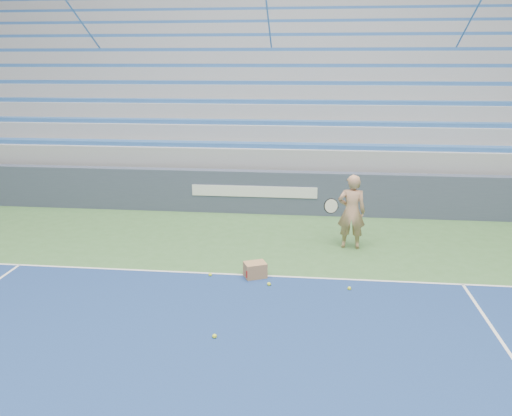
{
  "coord_description": "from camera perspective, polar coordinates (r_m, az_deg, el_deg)",
  "views": [
    {
      "loc": [
        1.36,
        3.54,
        3.76
      ],
      "look_at": [
        0.41,
        12.38,
        1.15
      ],
      "focal_mm": 35.0,
      "sensor_mm": 36.0,
      "label": 1
    }
  ],
  "objects": [
    {
      "name": "tennis_ball_2",
      "position": [
        9.21,
        -5.26,
        -7.59
      ],
      "size": [
        0.07,
        0.07,
        0.07
      ],
      "primitive_type": "sphere",
      "color": "#D2E72F",
      "rests_on": "ground"
    },
    {
      "name": "tennis_ball_0",
      "position": [
        7.3,
        -4.76,
        -14.4
      ],
      "size": [
        0.07,
        0.07,
        0.07
      ],
      "primitive_type": "sphere",
      "color": "#D2E72F",
      "rests_on": "ground"
    },
    {
      "name": "sponsor_barrier",
      "position": [
        12.83,
        -0.14,
        1.86
      ],
      "size": [
        30.0,
        0.32,
        1.1
      ],
      "color": "#3A4359",
      "rests_on": "ground"
    },
    {
      "name": "tennis_ball_3",
      "position": [
        8.8,
        1.5,
        -8.7
      ],
      "size": [
        0.07,
        0.07,
        0.07
      ],
      "primitive_type": "sphere",
      "color": "#D2E72F",
      "rests_on": "ground"
    },
    {
      "name": "tennis_ball_1",
      "position": [
        8.79,
        10.62,
        -9.03
      ],
      "size": [
        0.07,
        0.07,
        0.07
      ],
      "primitive_type": "sphere",
      "color": "#D2E72F",
      "rests_on": "ground"
    },
    {
      "name": "tennis_player",
      "position": [
        10.48,
        10.84,
        -0.41
      ],
      "size": [
        0.9,
        0.82,
        1.57
      ],
      "color": "tan",
      "rests_on": "ground"
    },
    {
      "name": "bleachers",
      "position": [
        18.17,
        1.86,
        11.91
      ],
      "size": [
        31.0,
        9.15,
        7.3
      ],
      "color": "#93969B",
      "rests_on": "ground"
    },
    {
      "name": "ball_box",
      "position": [
        9.09,
        -0.1,
        -7.11
      ],
      "size": [
        0.46,
        0.42,
        0.28
      ],
      "color": "#9E734C",
      "rests_on": "ground"
    }
  ]
}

